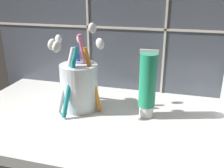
# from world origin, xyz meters

# --- Properties ---
(sink_counter) EXTENTS (0.76, 0.33, 0.02)m
(sink_counter) POSITION_xyz_m (0.00, 0.00, 0.01)
(sink_counter) COLOR silver
(sink_counter) RESTS_ON ground
(tile_wall_backsplash) EXTENTS (0.86, 0.02, 0.47)m
(tile_wall_backsplash) POSITION_xyz_m (0.00, 0.17, 0.23)
(tile_wall_backsplash) COLOR #4C515B
(tile_wall_backsplash) RESTS_ON ground
(toothbrush_cup) EXTENTS (0.13, 0.15, 0.18)m
(toothbrush_cup) POSITION_xyz_m (-0.15, 0.03, 0.08)
(toothbrush_cup) COLOR silver
(toothbrush_cup) RESTS_ON sink_counter
(toothpaste_tube) EXTENTS (0.04, 0.03, 0.14)m
(toothpaste_tube) POSITION_xyz_m (-0.00, 0.03, 0.09)
(toothpaste_tube) COLOR white
(toothpaste_tube) RESTS_ON sink_counter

